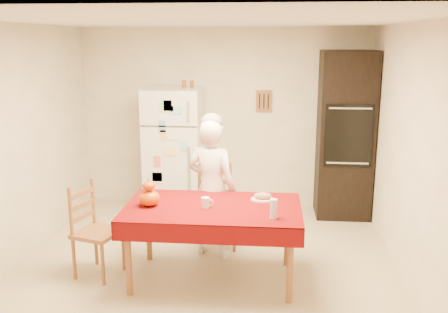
# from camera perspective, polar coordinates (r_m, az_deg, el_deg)

# --- Properties ---
(floor) EXTENTS (4.50, 4.50, 0.00)m
(floor) POSITION_cam_1_polar(r_m,az_deg,el_deg) (5.25, -2.29, -13.14)
(floor) COLOR tan
(floor) RESTS_ON ground
(room_shell) EXTENTS (4.02, 4.52, 2.51)m
(room_shell) POSITION_cam_1_polar(r_m,az_deg,el_deg) (4.76, -2.46, 4.64)
(room_shell) COLOR #EFE8C9
(room_shell) RESTS_ON ground
(refrigerator) EXTENTS (0.75, 0.74, 1.70)m
(refrigerator) POSITION_cam_1_polar(r_m,az_deg,el_deg) (6.83, -5.68, 0.65)
(refrigerator) COLOR white
(refrigerator) RESTS_ON floor
(oven_cabinet) EXTENTS (0.70, 0.62, 2.20)m
(oven_cabinet) POSITION_cam_1_polar(r_m,az_deg,el_deg) (6.77, 13.66, 2.39)
(oven_cabinet) COLOR black
(oven_cabinet) RESTS_ON floor
(dining_table) EXTENTS (1.70, 1.00, 0.76)m
(dining_table) POSITION_cam_1_polar(r_m,az_deg,el_deg) (4.86, -1.29, -6.49)
(dining_table) COLOR brown
(dining_table) RESTS_ON floor
(chair_far) EXTENTS (0.50, 0.48, 0.95)m
(chair_far) POSITION_cam_1_polar(r_m,az_deg,el_deg) (5.73, -0.93, -5.32)
(chair_far) COLOR brown
(chair_far) RESTS_ON floor
(chair_left) EXTENTS (0.50, 0.52, 0.95)m
(chair_left) POSITION_cam_1_polar(r_m,az_deg,el_deg) (5.21, -14.83, -7.73)
(chair_left) COLOR brown
(chair_left) RESTS_ON floor
(seated_woman) EXTENTS (0.65, 0.53, 1.53)m
(seated_woman) POSITION_cam_1_polar(r_m,az_deg,el_deg) (5.39, -1.39, -3.69)
(seated_woman) COLOR silver
(seated_woman) RESTS_ON floor
(coffee_mug) EXTENTS (0.08, 0.08, 0.10)m
(coffee_mug) POSITION_cam_1_polar(r_m,az_deg,el_deg) (4.79, -2.14, -5.28)
(coffee_mug) COLOR silver
(coffee_mug) RESTS_ON dining_table
(pumpkin_lower) EXTENTS (0.21, 0.21, 0.15)m
(pumpkin_lower) POSITION_cam_1_polar(r_m,az_deg,el_deg) (4.89, -8.55, -4.71)
(pumpkin_lower) COLOR #DA3F05
(pumpkin_lower) RESTS_ON dining_table
(pumpkin_upper) EXTENTS (0.12, 0.12, 0.09)m
(pumpkin_upper) POSITION_cam_1_polar(r_m,az_deg,el_deg) (4.85, -8.60, -3.32)
(pumpkin_upper) COLOR red
(pumpkin_upper) RESTS_ON pumpkin_lower
(wine_glass) EXTENTS (0.07, 0.07, 0.18)m
(wine_glass) POSITION_cam_1_polar(r_m,az_deg,el_deg) (4.53, 5.70, -5.95)
(wine_glass) COLOR silver
(wine_glass) RESTS_ON dining_table
(bread_plate) EXTENTS (0.24, 0.24, 0.02)m
(bread_plate) POSITION_cam_1_polar(r_m,az_deg,el_deg) (5.02, 4.45, -4.93)
(bread_plate) COLOR white
(bread_plate) RESTS_ON dining_table
(bread_loaf) EXTENTS (0.18, 0.10, 0.06)m
(bread_loaf) POSITION_cam_1_polar(r_m,az_deg,el_deg) (5.00, 4.46, -4.49)
(bread_loaf) COLOR tan
(bread_loaf) RESTS_ON bread_plate
(spice_jar_left) EXTENTS (0.05, 0.05, 0.10)m
(spice_jar_left) POSITION_cam_1_polar(r_m,az_deg,el_deg) (6.71, -4.53, 8.23)
(spice_jar_left) COLOR #954D1B
(spice_jar_left) RESTS_ON refrigerator
(spice_jar_mid) EXTENTS (0.05, 0.05, 0.10)m
(spice_jar_mid) POSITION_cam_1_polar(r_m,az_deg,el_deg) (6.71, -4.61, 8.23)
(spice_jar_mid) COLOR #91471A
(spice_jar_mid) RESTS_ON refrigerator
(spice_jar_right) EXTENTS (0.05, 0.05, 0.10)m
(spice_jar_right) POSITION_cam_1_polar(r_m,az_deg,el_deg) (6.70, -3.69, 8.23)
(spice_jar_right) COLOR brown
(spice_jar_right) RESTS_ON refrigerator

